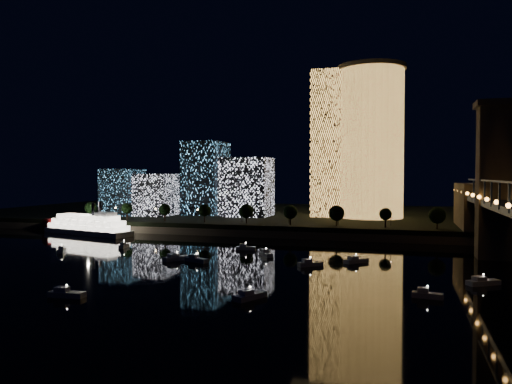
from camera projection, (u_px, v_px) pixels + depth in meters
The scene contains 10 objects.
ground at pixel (254, 278), 129.06m from camera, with size 520.00×520.00×0.00m, color black.
far_bank at pixel (335, 217), 282.30m from camera, with size 420.00×160.00×5.00m, color black.
seawall at pixel (311, 235), 207.59m from camera, with size 420.00×6.00×3.00m, color #6B5E4C.
tower_cylindrical at pixel (371, 142), 251.26m from camera, with size 34.00×34.00×76.14m.
tower_rectangular at pixel (336, 144), 260.89m from camera, with size 23.59×23.59×75.05m, color #F3AC4D.
midrise_blocks at pixel (195, 186), 268.81m from camera, with size 86.91×42.91×39.75m.
riverboat at pixel (84, 225), 224.17m from camera, with size 50.86×22.17×15.06m.
motorboats at pixel (245, 265), 142.76m from camera, with size 138.16×79.36×2.78m.
esplanade_trees at pixel (261, 212), 219.62m from camera, with size 166.38×6.74×8.87m.
street_lamps at pixel (242, 213), 228.47m from camera, with size 132.70×0.70×5.65m.
Camera 1 is at (36.89, -122.78, 26.73)m, focal length 35.00 mm.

